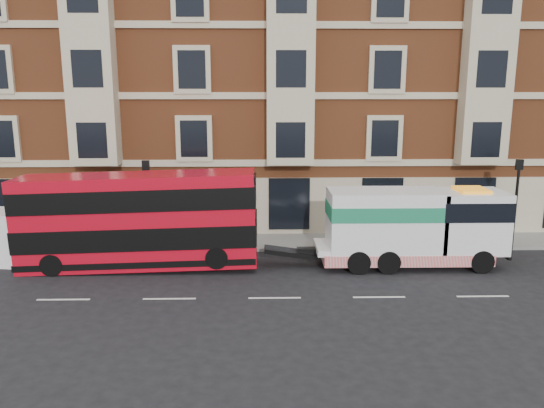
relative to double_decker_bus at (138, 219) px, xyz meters
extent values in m
plane|color=black|center=(5.92, -3.75, -2.23)|extent=(120.00, 120.00, 0.00)
cube|color=slate|center=(5.92, 3.75, -2.15)|extent=(90.00, 3.00, 0.15)
cube|color=brown|center=(6.42, 11.25, 6.77)|extent=(45.00, 12.00, 18.00)
cylinder|color=black|center=(-0.08, 2.45, -0.08)|extent=(0.14, 0.14, 4.00)
cube|color=black|center=(-0.08, 2.45, 2.02)|extent=(0.35, 0.15, 0.50)
cylinder|color=black|center=(17.92, 2.45, -0.08)|extent=(0.14, 0.14, 4.00)
cube|color=black|center=(17.92, 2.45, 2.02)|extent=(0.35, 0.15, 0.50)
cube|color=red|center=(0.00, 0.00, -0.06)|extent=(10.34, 2.31, 4.06)
cube|color=black|center=(0.00, 0.00, -0.66)|extent=(10.38, 2.37, 0.97)
cube|color=black|center=(0.00, 0.00, 1.01)|extent=(10.38, 2.37, 0.92)
cylinder|color=black|center=(-3.51, -1.04, -1.75)|extent=(0.96, 0.30, 0.96)
cylinder|color=black|center=(-3.51, 1.04, -1.75)|extent=(0.96, 0.30, 0.96)
cylinder|color=black|center=(3.51, -1.04, -1.47)|extent=(0.96, 0.30, 0.96)
cylinder|color=black|center=(3.51, 1.04, -1.47)|extent=(0.96, 0.30, 0.96)
cube|color=white|center=(12.00, 0.00, -1.35)|extent=(8.31, 2.12, 0.28)
cube|color=white|center=(14.68, 0.00, -0.15)|extent=(2.95, 2.31, 2.68)
cube|color=white|center=(10.89, 0.00, -0.10)|extent=(4.98, 2.31, 2.68)
cube|color=#1B7951|center=(10.89, 0.00, 0.36)|extent=(5.03, 2.35, 0.65)
cube|color=red|center=(11.82, 0.00, -1.67)|extent=(7.38, 2.37, 0.51)
cylinder|color=black|center=(14.95, -1.04, -1.72)|extent=(1.02, 0.32, 1.02)
cylinder|color=black|center=(14.95, 1.04, -1.72)|extent=(1.02, 0.32, 1.02)
cylinder|color=black|center=(10.89, -1.04, -1.72)|extent=(1.02, 0.37, 1.02)
cylinder|color=black|center=(10.89, 1.04, -1.72)|extent=(1.02, 0.37, 1.02)
cylinder|color=black|center=(9.60, -1.04, -1.72)|extent=(1.02, 0.37, 1.02)
cylinder|color=black|center=(9.60, 1.04, -1.72)|extent=(1.02, 0.37, 1.02)
cube|color=white|center=(-6.27, 0.84, -1.02)|extent=(4.89, 2.57, 2.42)
cylinder|color=black|center=(-4.93, -0.26, -1.87)|extent=(0.74, 0.34, 0.71)
cylinder|color=black|center=(-4.66, 1.48, -1.87)|extent=(0.74, 0.34, 0.71)
imported|color=#1B1932|center=(-1.80, 4.02, -1.17)|extent=(0.79, 0.73, 1.81)
camera|label=1|loc=(5.43, -22.73, 5.47)|focal=35.00mm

